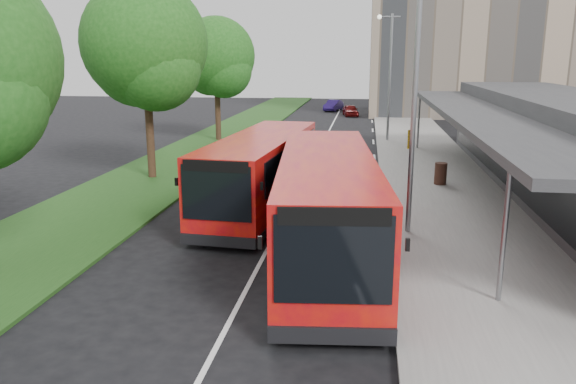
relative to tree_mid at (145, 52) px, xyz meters
name	(u,v)px	position (x,y,z in m)	size (l,w,h in m)	color
ground	(267,250)	(7.01, -9.05, -5.74)	(120.00, 120.00, 0.00)	black
pavement	(417,146)	(13.01, 10.95, -5.67)	(5.00, 80.00, 0.15)	gray
grass_verge	(215,142)	(0.01, 10.95, -5.69)	(5.00, 80.00, 0.10)	#1C4315
lane_centre_line	(314,159)	(7.01, 5.95, -5.74)	(0.12, 70.00, 0.01)	silver
kerb_dashes	(374,149)	(10.31, 9.95, -5.74)	(0.12, 56.00, 0.01)	silver
office_block	(489,18)	(21.01, 32.95, 3.26)	(22.00, 12.00, 18.00)	tan
station_building	(570,147)	(17.87, -1.05, -3.70)	(7.70, 26.00, 4.00)	#2F2F32
tree_mid	(145,52)	(0.00, 0.00, 0.00)	(5.53, 5.53, 8.89)	black
tree_far	(216,61)	(0.00, 12.00, -0.52)	(5.03, 5.03, 8.08)	black
lamp_post_near	(412,85)	(11.13, -7.05, -1.02)	(1.44, 0.28, 8.00)	gray
lamp_post_far	(389,69)	(11.13, 12.95, -1.02)	(1.44, 0.28, 8.00)	gray
bus_main	(327,207)	(8.79, -9.55, -4.23)	(3.61, 10.62, 2.95)	red
bus_second	(261,173)	(6.04, -4.67, -4.33)	(3.25, 9.90, 2.75)	red
litter_bin	(441,174)	(13.06, -0.04, -5.12)	(0.52, 0.52, 0.94)	#3A2118
bollard	(409,139)	(12.36, 9.47, -5.03)	(0.18, 0.18, 1.12)	#FDB10D
car_near	(351,110)	(8.29, 29.22, -5.20)	(1.27, 3.15, 1.07)	#620E0E
car_far	(334,105)	(6.39, 34.11, -5.18)	(1.19, 3.41, 1.12)	navy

